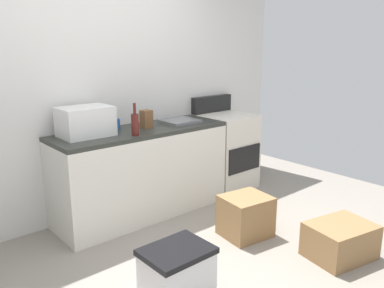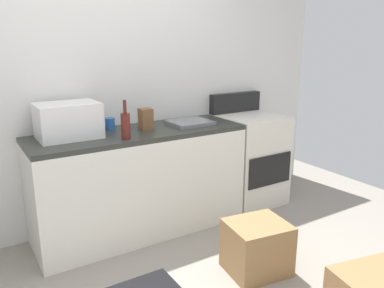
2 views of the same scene
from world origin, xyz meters
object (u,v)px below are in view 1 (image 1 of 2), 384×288
at_px(stove_oven, 226,150).
at_px(knife_block, 146,119).
at_px(coffee_mug, 116,124).
at_px(wine_bottle, 135,124).
at_px(cardboard_box_medium, 246,216).
at_px(storage_bin, 177,273).
at_px(microwave, 85,121).
at_px(cardboard_box_large, 340,241).

bearing_deg(stove_oven, knife_block, -179.93).
bearing_deg(coffee_mug, wine_bottle, -91.73).
height_order(coffee_mug, knife_block, knife_block).
distance_m(cardboard_box_medium, storage_bin, 1.11).
bearing_deg(coffee_mug, microwave, -165.71).
height_order(microwave, storage_bin, microwave).
bearing_deg(cardboard_box_large, knife_block, 110.31).
xyz_separation_m(microwave, coffee_mug, (0.37, 0.09, -0.09)).
height_order(cardboard_box_large, storage_bin, storage_bin).
relative_size(cardboard_box_medium, storage_bin, 0.91).
xyz_separation_m(cardboard_box_large, storage_bin, (-1.37, 0.45, 0.05)).
height_order(coffee_mug, cardboard_box_large, coffee_mug).
xyz_separation_m(stove_oven, cardboard_box_medium, (-0.79, -1.03, -0.28)).
xyz_separation_m(stove_oven, microwave, (-1.77, 0.07, 0.57)).
height_order(microwave, cardboard_box_large, microwave).
distance_m(microwave, wine_bottle, 0.45).
bearing_deg(stove_oven, microwave, 177.82).
bearing_deg(cardboard_box_large, wine_bottle, 120.23).
distance_m(coffee_mug, cardboard_box_large, 2.31).
bearing_deg(storage_bin, wine_bottle, 69.20).
distance_m(stove_oven, cardboard_box_large, 1.89).
bearing_deg(coffee_mug, stove_oven, -6.56).
height_order(coffee_mug, cardboard_box_medium, coffee_mug).
distance_m(stove_oven, knife_block, 1.26).
relative_size(wine_bottle, coffee_mug, 3.00).
xyz_separation_m(coffee_mug, cardboard_box_medium, (0.62, -1.20, -0.76)).
height_order(stove_oven, cardboard_box_large, stove_oven).
bearing_deg(wine_bottle, cardboard_box_large, -59.77).
relative_size(microwave, cardboard_box_medium, 1.10).
xyz_separation_m(coffee_mug, cardboard_box_large, (0.92, -1.96, -0.80)).
height_order(microwave, cardboard_box_medium, microwave).
xyz_separation_m(stove_oven, coffee_mug, (-1.40, 0.16, 0.48)).
bearing_deg(storage_bin, knife_block, 62.61).
relative_size(microwave, knife_block, 2.56).
relative_size(cardboard_box_large, cardboard_box_medium, 1.26).
height_order(stove_oven, coffee_mug, stove_oven).
distance_m(cardboard_box_large, storage_bin, 1.44).
bearing_deg(knife_block, microwave, 173.66).
xyz_separation_m(microwave, cardboard_box_large, (1.29, -1.87, -0.89)).
relative_size(wine_bottle, cardboard_box_medium, 0.72).
xyz_separation_m(stove_oven, wine_bottle, (-1.41, -0.21, 0.54)).
bearing_deg(cardboard_box_medium, stove_oven, 52.77).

